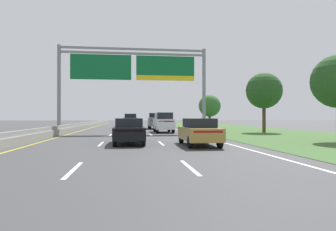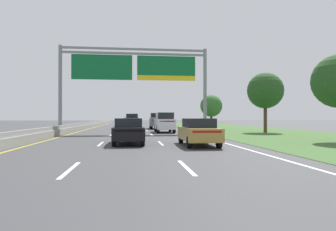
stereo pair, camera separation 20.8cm
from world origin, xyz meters
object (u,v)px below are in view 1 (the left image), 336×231
at_px(car_navy_centre_lane_sedan, 130,124).
at_px(car_black_centre_lane_sedan, 129,131).
at_px(roadside_tree_far, 210,106).
at_px(car_gold_right_lane_sedan, 199,131).
at_px(car_white_right_lane_suv, 163,122).
at_px(roadside_tree_mid, 264,91).
at_px(overhead_sign_gantry, 134,71).
at_px(pickup_truck_grey, 156,121).
at_px(car_darkgreen_centre_lane_suv, 130,121).

bearing_deg(car_navy_centre_lane_sedan, car_black_centre_lane_sedan, 179.03).
bearing_deg(roadside_tree_far, car_gold_right_lane_sedan, -106.49).
height_order(car_white_right_lane_suv, roadside_tree_mid, roadside_tree_mid).
distance_m(overhead_sign_gantry, car_white_right_lane_suv, 6.18).
relative_size(roadside_tree_mid, roadside_tree_far, 1.28).
relative_size(pickup_truck_grey, car_darkgreen_centre_lane_suv, 1.15).
bearing_deg(pickup_truck_grey, car_white_right_lane_suv, -178.89).
relative_size(overhead_sign_gantry, car_gold_right_lane_sedan, 3.40).
bearing_deg(car_gold_right_lane_sedan, overhead_sign_gantry, 15.38).
relative_size(car_darkgreen_centre_lane_suv, roadside_tree_mid, 0.74).
xyz_separation_m(overhead_sign_gantry, car_navy_centre_lane_sedan, (-0.34, 3.22, -5.47)).
xyz_separation_m(car_darkgreen_centre_lane_suv, car_white_right_lane_suv, (3.49, -12.43, 0.00)).
bearing_deg(car_darkgreen_centre_lane_suv, car_white_right_lane_suv, -165.05).
distance_m(overhead_sign_gantry, car_navy_centre_lane_sedan, 6.35).
bearing_deg(pickup_truck_grey, car_black_centre_lane_sedan, 172.23).
distance_m(car_white_right_lane_suv, roadside_tree_mid, 11.21).
distance_m(overhead_sign_gantry, pickup_truck_grey, 12.55).
bearing_deg(car_black_centre_lane_sedan, car_darkgreen_centre_lane_suv, -1.06).
height_order(car_gold_right_lane_sedan, car_white_right_lane_suv, car_white_right_lane_suv).
relative_size(pickup_truck_grey, car_white_right_lane_suv, 1.16).
bearing_deg(car_white_right_lane_suv, roadside_tree_mid, -98.15).
height_order(car_darkgreen_centre_lane_suv, car_navy_centre_lane_sedan, car_darkgreen_centre_lane_suv).
height_order(pickup_truck_grey, car_darkgreen_centre_lane_suv, pickup_truck_grey).
relative_size(car_white_right_lane_suv, roadside_tree_mid, 0.74).
bearing_deg(car_gold_right_lane_sedan, roadside_tree_mid, -36.68).
distance_m(car_darkgreen_centre_lane_suv, car_black_centre_lane_sedan, 25.73).
bearing_deg(car_navy_centre_lane_sedan, car_white_right_lane_suv, -121.39).
height_order(pickup_truck_grey, roadside_tree_mid, roadside_tree_mid).
xyz_separation_m(car_navy_centre_lane_sedan, car_gold_right_lane_sedan, (3.91, -16.92, 0.00)).
relative_size(overhead_sign_gantry, car_white_right_lane_suv, 3.20).
relative_size(car_black_centre_lane_sedan, car_white_right_lane_suv, 0.94).
bearing_deg(overhead_sign_gantry, car_white_right_lane_suv, 19.59).
xyz_separation_m(car_black_centre_lane_sedan, car_gold_right_lane_sedan, (4.03, -1.52, 0.00)).
distance_m(roadside_tree_mid, roadside_tree_far, 13.45).
xyz_separation_m(car_navy_centre_lane_sedan, roadside_tree_mid, (14.11, -3.60, 3.61)).
bearing_deg(car_black_centre_lane_sedan, car_white_right_lane_suv, -16.00).
height_order(car_darkgreen_centre_lane_suv, car_gold_right_lane_sedan, car_darkgreen_centre_lane_suv).
height_order(car_navy_centre_lane_sedan, car_gold_right_lane_sedan, same).
distance_m(pickup_truck_grey, car_white_right_lane_suv, 9.83).
bearing_deg(roadside_tree_mid, car_gold_right_lane_sedan, -127.44).
distance_m(car_navy_centre_lane_sedan, car_black_centre_lane_sedan, 15.40).
bearing_deg(overhead_sign_gantry, car_black_centre_lane_sedan, -92.14).
height_order(car_white_right_lane_suv, roadside_tree_far, roadside_tree_far).
bearing_deg(car_darkgreen_centre_lane_suv, car_gold_right_lane_sedan, -172.60).
bearing_deg(car_navy_centre_lane_sedan, roadside_tree_mid, -104.84).
xyz_separation_m(car_white_right_lane_suv, roadside_tree_far, (8.26, 11.69, 2.20)).
bearing_deg(car_darkgreen_centre_lane_suv, roadside_tree_mid, -135.40).
distance_m(car_darkgreen_centre_lane_suv, roadside_tree_far, 11.97).
xyz_separation_m(pickup_truck_grey, car_navy_centre_lane_sedan, (-3.52, -7.74, -0.26)).
bearing_deg(overhead_sign_gantry, car_darkgreen_centre_lane_suv, 91.36).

